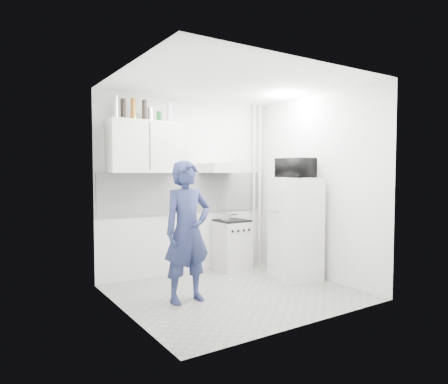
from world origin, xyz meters
TOP-DOWN VIEW (x-y plane):
  - floor at (0.00, 0.00)m, footprint 2.80×2.80m
  - ceiling at (0.00, 0.00)m, footprint 2.80×2.80m
  - wall_back at (0.00, 1.25)m, footprint 2.80×0.00m
  - wall_left at (-1.40, 0.00)m, footprint 0.00×2.60m
  - wall_right at (1.40, 0.00)m, footprint 0.00×2.60m
  - person at (-0.66, 0.03)m, footprint 0.61×0.42m
  - stove at (0.63, 1.00)m, footprint 0.47×0.47m
  - fridge at (1.10, 0.10)m, footprint 0.72×0.72m
  - stove_top at (0.63, 1.00)m, footprint 0.45×0.45m
  - saucepan at (0.54, 1.03)m, footprint 0.16×0.16m
  - microwave at (1.10, 0.10)m, footprint 0.52×0.37m
  - bottle_a at (-1.14, 1.07)m, footprint 0.07×0.07m
  - bottle_b at (-1.04, 1.07)m, footprint 0.07×0.07m
  - bottle_c at (-0.91, 1.07)m, footprint 0.07×0.07m
  - bottle_d at (-0.75, 1.07)m, footprint 0.06×0.06m
  - canister_a at (-0.67, 1.07)m, footprint 0.07×0.07m
  - canister_b at (-0.54, 1.07)m, footprint 0.08×0.08m
  - bottle_e at (-0.38, 1.07)m, footprint 0.07×0.07m
  - upper_cabinet at (-0.75, 1.07)m, footprint 1.00×0.35m
  - range_hood at (0.45, 1.00)m, footprint 0.60×0.50m
  - backsplash at (0.00, 1.24)m, footprint 2.74×0.03m
  - pipe_a at (1.30, 1.17)m, footprint 0.05×0.05m
  - pipe_b at (1.18, 1.17)m, footprint 0.04×0.04m
  - ceiling_spot_fixture at (1.00, 0.20)m, footprint 0.10×0.10m

SIDE VIEW (x-z plane):
  - floor at x=0.00m, z-range 0.00..0.00m
  - stove at x=0.63m, z-range 0.00..0.75m
  - fridge at x=1.10m, z-range 0.00..1.43m
  - stove_top at x=0.63m, z-range 0.75..0.78m
  - saucepan at x=0.54m, z-range 0.78..0.86m
  - person at x=-0.66m, z-range 0.00..1.64m
  - backsplash at x=0.00m, z-range 0.90..1.50m
  - wall_left at x=-1.40m, z-range 0.00..2.60m
  - wall_right at x=1.40m, z-range 0.00..2.60m
  - pipe_a at x=1.30m, z-range 0.00..2.60m
  - pipe_b at x=1.18m, z-range 0.00..2.60m
  - wall_back at x=0.00m, z-range -0.10..2.70m
  - microwave at x=1.10m, z-range 1.43..1.71m
  - range_hood at x=0.45m, z-range 1.50..1.64m
  - upper_cabinet at x=-0.75m, z-range 1.50..2.20m
  - canister_b at x=-0.54m, z-range 2.20..2.34m
  - canister_a at x=-0.67m, z-range 2.20..2.39m
  - bottle_b at x=-1.04m, z-range 2.20..2.47m
  - bottle_e at x=-0.38m, z-range 2.20..2.48m
  - bottle_d at x=-0.75m, z-range 2.20..2.48m
  - bottle_c at x=-0.91m, z-range 2.20..2.49m
  - bottle_a at x=-1.14m, z-range 2.20..2.50m
  - ceiling_spot_fixture at x=1.00m, z-range 2.56..2.58m
  - ceiling at x=0.00m, z-range 2.60..2.60m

